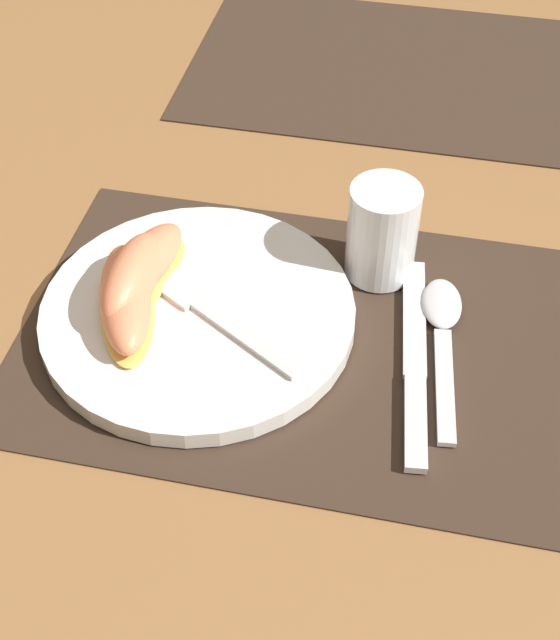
# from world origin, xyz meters

# --- Properties ---
(ground_plane) EXTENTS (3.00, 3.00, 0.00)m
(ground_plane) POSITION_xyz_m (0.00, 0.00, 0.00)
(ground_plane) COLOR olive
(placemat) EXTENTS (0.44, 0.31, 0.00)m
(placemat) POSITION_xyz_m (0.00, 0.00, 0.00)
(placemat) COLOR #38281E
(placemat) RESTS_ON ground_plane
(placemat_far) EXTENTS (0.44, 0.31, 0.00)m
(placemat_far) POSITION_xyz_m (0.02, 0.44, 0.00)
(placemat_far) COLOR #38281E
(placemat_far) RESTS_ON ground_plane
(plate) EXTENTS (0.26, 0.26, 0.02)m
(plate) POSITION_xyz_m (-0.08, 0.00, 0.01)
(plate) COLOR white
(plate) RESTS_ON placemat
(juice_glass) EXTENTS (0.06, 0.06, 0.09)m
(juice_glass) POSITION_xyz_m (0.06, 0.09, 0.04)
(juice_glass) COLOR silver
(juice_glass) RESTS_ON placemat
(knife) EXTENTS (0.04, 0.22, 0.01)m
(knife) POSITION_xyz_m (0.10, -0.01, 0.01)
(knife) COLOR silver
(knife) RESTS_ON placemat
(spoon) EXTENTS (0.04, 0.18, 0.01)m
(spoon) POSITION_xyz_m (0.12, 0.03, 0.01)
(spoon) COLOR silver
(spoon) RESTS_ON placemat
(fork) EXTENTS (0.17, 0.11, 0.00)m
(fork) POSITION_xyz_m (-0.07, -0.00, 0.02)
(fork) COLOR silver
(fork) RESTS_ON plate
(citrus_wedge_0) EXTENTS (0.07, 0.12, 0.04)m
(citrus_wedge_0) POSITION_xyz_m (-0.13, 0.02, 0.04)
(citrus_wedge_0) COLOR #F7C656
(citrus_wedge_0) RESTS_ON plate
(citrus_wedge_1) EXTENTS (0.05, 0.11, 0.05)m
(citrus_wedge_1) POSITION_xyz_m (-0.13, 0.00, 0.04)
(citrus_wedge_1) COLOR #F7C656
(citrus_wedge_1) RESTS_ON plate
(citrus_wedge_2) EXTENTS (0.09, 0.14, 0.03)m
(citrus_wedge_2) POSITION_xyz_m (-0.13, -0.02, 0.03)
(citrus_wedge_2) COLOR #F7C656
(citrus_wedge_2) RESTS_ON plate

